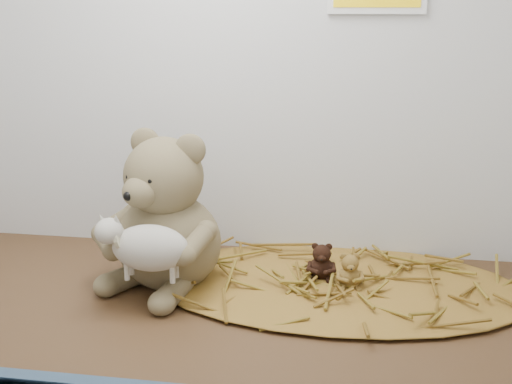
% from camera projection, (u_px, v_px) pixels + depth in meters
% --- Properties ---
extents(alcove_shell, '(1.20, 0.60, 0.90)m').
position_uv_depth(alcove_shell, '(194.00, 36.00, 1.06)').
color(alcove_shell, '#3C2B15').
rests_on(alcove_shell, ground).
extents(straw_bed, '(0.69, 0.40, 0.01)m').
position_uv_depth(straw_bed, '(335.00, 284.00, 1.18)').
color(straw_bed, brown).
rests_on(straw_bed, shelf_floor).
extents(main_teddy, '(0.31, 0.32, 0.29)m').
position_uv_depth(main_teddy, '(167.00, 210.00, 1.15)').
color(main_teddy, '#857352').
rests_on(main_teddy, shelf_floor).
extents(toy_lamb, '(0.17, 0.10, 0.11)m').
position_uv_depth(toy_lamb, '(150.00, 248.00, 1.07)').
color(toy_lamb, silver).
rests_on(toy_lamb, main_teddy).
extents(mini_teddy_tan, '(0.06, 0.06, 0.06)m').
position_uv_depth(mini_teddy_tan, '(350.00, 268.00, 1.15)').
color(mini_teddy_tan, olive).
rests_on(mini_teddy_tan, straw_bed).
extents(mini_teddy_brown, '(0.06, 0.06, 0.07)m').
position_uv_depth(mini_teddy_brown, '(322.00, 259.00, 1.18)').
color(mini_teddy_brown, black).
rests_on(mini_teddy_brown, straw_bed).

